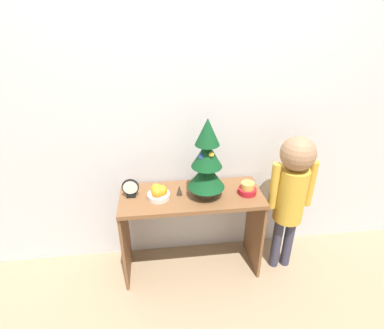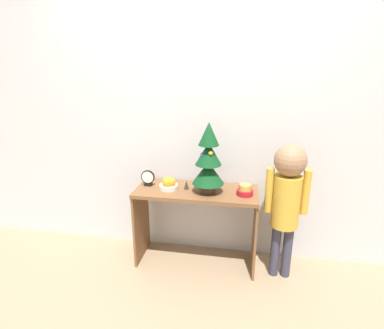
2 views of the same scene
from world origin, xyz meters
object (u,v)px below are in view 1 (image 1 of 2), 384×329
(singing_bowl, at_px, (247,189))
(figurine, at_px, (179,190))
(desk_clock, at_px, (130,188))
(child_figure, at_px, (292,187))
(mini_tree, at_px, (207,161))
(fruit_bowl, at_px, (158,193))

(singing_bowl, relative_size, figurine, 1.74)
(desk_clock, xyz_separation_m, child_figure, (1.14, -0.09, -0.02))
(figurine, bearing_deg, child_figure, -5.29)
(mini_tree, xyz_separation_m, singing_bowl, (0.30, -0.01, -0.24))
(mini_tree, relative_size, desk_clock, 4.15)
(desk_clock, xyz_separation_m, figurine, (0.34, -0.02, -0.03))
(mini_tree, distance_m, child_figure, 0.66)
(mini_tree, xyz_separation_m, desk_clock, (-0.53, 0.05, -0.21))
(singing_bowl, height_order, desk_clock, desk_clock)
(fruit_bowl, distance_m, desk_clock, 0.20)
(mini_tree, relative_size, singing_bowl, 4.41)
(child_figure, bearing_deg, figurine, 174.71)
(singing_bowl, bearing_deg, child_figure, -5.80)
(fruit_bowl, xyz_separation_m, desk_clock, (-0.19, 0.04, 0.02))
(desk_clock, bearing_deg, figurine, -2.86)
(fruit_bowl, relative_size, desk_clock, 1.14)
(singing_bowl, height_order, child_figure, child_figure)
(desk_clock, distance_m, figurine, 0.34)
(singing_bowl, height_order, figurine, singing_bowl)
(fruit_bowl, xyz_separation_m, figurine, (0.15, 0.03, -0.01))
(mini_tree, height_order, singing_bowl, mini_tree)
(mini_tree, xyz_separation_m, figurine, (-0.19, 0.03, -0.24))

